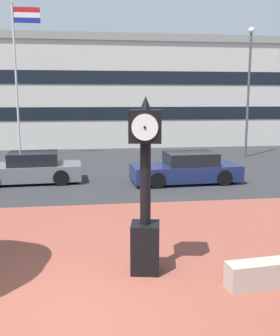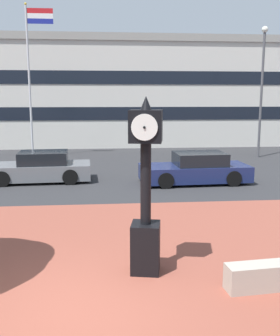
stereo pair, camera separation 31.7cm
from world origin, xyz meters
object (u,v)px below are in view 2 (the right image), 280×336
object	(u,v)px
flagpole_primary	(31,70)
street_lamp_post	(262,80)
car_street_mid	(40,168)
civic_building	(122,93)
car_street_near	(196,169)
street_clock	(146,194)

from	to	relation	value
flagpole_primary	street_lamp_post	distance (m)	13.33
car_street_mid	street_lamp_post	bearing A→B (deg)	-67.04
flagpole_primary	car_street_mid	bearing A→B (deg)	-78.48
car_street_mid	flagpole_primary	xyz separation A→B (m)	(-1.37, 6.70, 4.49)
civic_building	street_lamp_post	xyz separation A→B (m)	(7.73, -10.73, 0.62)
car_street_near	civic_building	bearing A→B (deg)	4.70
street_clock	flagpole_primary	xyz separation A→B (m)	(-4.95, 15.79, 3.41)
street_clock	flagpole_primary	world-z (taller)	flagpole_primary
flagpole_primary	street_lamp_post	xyz separation A→B (m)	(13.29, -0.92, -0.53)
street_clock	car_street_near	world-z (taller)	street_clock
car_street_near	street_clock	bearing A→B (deg)	157.26
car_street_near	street_lamp_post	xyz separation A→B (m)	(5.39, 6.67, 3.96)
car_street_mid	flagpole_primary	size ratio (longest dim) A/B	0.51
street_clock	car_street_mid	bearing A→B (deg)	122.29
civic_building	flagpole_primary	bearing A→B (deg)	-119.56
civic_building	street_clock	bearing A→B (deg)	-91.39
car_street_mid	flagpole_primary	world-z (taller)	flagpole_primary
street_clock	car_street_mid	world-z (taller)	street_clock
car_street_mid	civic_building	xyz separation A→B (m)	(4.20, 16.52, 3.34)
car_street_near	car_street_mid	world-z (taller)	same
flagpole_primary	civic_building	xyz separation A→B (m)	(5.57, 9.81, -1.15)
car_street_near	car_street_mid	size ratio (longest dim) A/B	1.03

